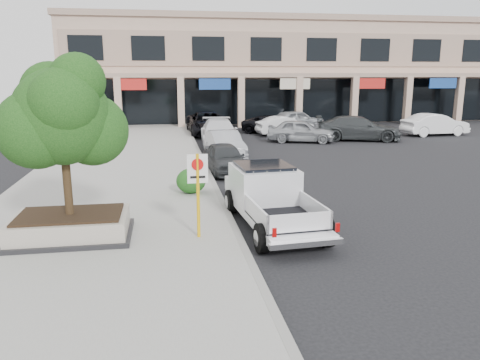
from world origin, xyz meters
name	(u,v)px	position (x,y,z in m)	size (l,w,h in m)	color
ground	(293,238)	(0.00, 0.00, 0.00)	(120.00, 120.00, 0.00)	black
sidewalk	(113,191)	(-5.50, 6.00, 0.07)	(8.00, 52.00, 0.15)	gray
curb	(215,187)	(-1.55, 6.00, 0.07)	(0.20, 52.00, 0.15)	gray
strip_mall	(280,70)	(8.00, 33.93, 4.75)	(40.55, 12.43, 9.50)	tan
planter	(71,226)	(-6.06, 0.65, 0.48)	(3.20, 2.20, 0.68)	black
planter_tree	(68,117)	(-5.93, 0.80, 3.41)	(2.90, 2.55, 4.00)	black
no_parking_sign	(198,184)	(-2.64, 0.14, 1.63)	(0.55, 0.09, 2.30)	#F3B30C
hedge	(191,181)	(-2.55, 4.93, 0.62)	(1.10, 0.99, 0.94)	#1B4B15
pickup_truck	(273,199)	(-0.35, 1.02, 0.87)	(2.05, 5.55, 1.75)	white
curb_car_a	(225,158)	(-0.74, 9.09, 0.68)	(1.60, 3.98, 1.36)	#2D3032
curb_car_b	(225,144)	(-0.22, 13.01, 0.72)	(1.52, 4.36, 1.44)	#A6A8AE
curb_car_c	(219,132)	(0.02, 17.67, 0.80)	(2.24, 5.51, 1.60)	white
curb_car_d	(208,123)	(-0.22, 22.70, 0.84)	(2.79, 6.04, 1.68)	black
lot_car_a	(301,131)	(5.50, 17.84, 0.76)	(1.78, 4.43, 1.51)	#A5A8AD
lot_car_b	(285,126)	(5.35, 21.44, 0.69)	(1.47, 4.22, 1.39)	silver
lot_car_c	(358,128)	(9.59, 18.07, 0.82)	(2.31, 5.68, 1.65)	#323638
lot_car_d	(273,124)	(4.79, 22.87, 0.66)	(2.19, 4.76, 1.32)	black
lot_car_e	(296,120)	(7.02, 24.23, 0.81)	(1.92, 4.78, 1.63)	#ACAFB4
lot_car_f	(435,125)	(16.20, 19.56, 0.80)	(1.69, 4.83, 1.59)	white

